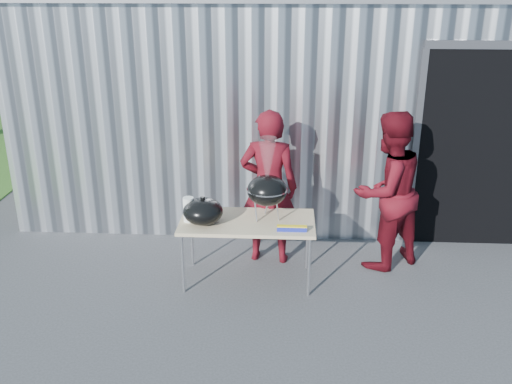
# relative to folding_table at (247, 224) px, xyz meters

# --- Properties ---
(ground) EXTENTS (80.00, 80.00, 0.00)m
(ground) POSITION_rel_folding_table_xyz_m (-0.03, -0.56, -0.71)
(ground) COLOR #38383B
(building) EXTENTS (8.20, 6.20, 3.10)m
(building) POSITION_rel_folding_table_xyz_m (0.88, 4.02, 0.83)
(building) COLOR silver
(building) RESTS_ON ground
(folding_table) EXTENTS (1.50, 0.75, 0.75)m
(folding_table) POSITION_rel_folding_table_xyz_m (0.00, 0.00, 0.00)
(folding_table) COLOR tan
(folding_table) RESTS_ON ground
(kettle_grill) EXTENTS (0.45, 0.45, 0.94)m
(kettle_grill) POSITION_rel_folding_table_xyz_m (0.22, 0.07, 0.46)
(kettle_grill) COLOR black
(kettle_grill) RESTS_ON folding_table
(grill_lid) EXTENTS (0.44, 0.44, 0.32)m
(grill_lid) POSITION_rel_folding_table_xyz_m (-0.48, -0.10, 0.18)
(grill_lid) COLOR black
(grill_lid) RESTS_ON folding_table
(paper_towels) EXTENTS (0.12, 0.12, 0.28)m
(paper_towels) POSITION_rel_folding_table_xyz_m (-0.65, -0.05, 0.18)
(paper_towels) COLOR white
(paper_towels) RESTS_ON folding_table
(white_tub) EXTENTS (0.20, 0.15, 0.10)m
(white_tub) POSITION_rel_folding_table_xyz_m (-0.55, 0.18, 0.09)
(white_tub) COLOR white
(white_tub) RESTS_ON folding_table
(foil_box) EXTENTS (0.32, 0.06, 0.06)m
(foil_box) POSITION_rel_folding_table_xyz_m (0.49, -0.25, 0.07)
(foil_box) COLOR #172196
(foil_box) RESTS_ON folding_table
(person_cook) EXTENTS (0.73, 0.52, 1.89)m
(person_cook) POSITION_rel_folding_table_xyz_m (0.22, 0.53, 0.24)
(person_cook) COLOR #4C0A12
(person_cook) RESTS_ON ground
(person_bystander) EXTENTS (1.17, 1.11, 1.90)m
(person_bystander) POSITION_rel_folding_table_xyz_m (1.61, 0.48, 0.24)
(person_bystander) COLOR #4C0A12
(person_bystander) RESTS_ON ground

